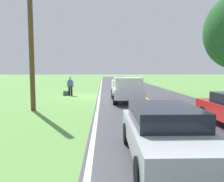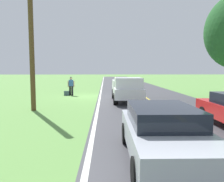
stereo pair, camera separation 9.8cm
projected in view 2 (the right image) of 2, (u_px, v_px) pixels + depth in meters
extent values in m
plane|color=#609347|center=(85.00, 96.00, 20.03)|extent=(200.00, 200.00, 0.00)
cube|color=#3D3D42|center=(144.00, 96.00, 20.19)|extent=(8.30, 120.00, 0.00)
cube|color=silver|center=(100.00, 96.00, 20.07)|extent=(0.16, 117.60, 0.00)
cube|color=gold|center=(144.00, 96.00, 20.19)|extent=(0.14, 117.60, 0.00)
cylinder|color=black|center=(72.00, 91.00, 20.56)|extent=(0.18, 0.18, 0.88)
cylinder|color=black|center=(70.00, 91.00, 20.77)|extent=(0.18, 0.18, 0.88)
cube|color=#335999|center=(71.00, 83.00, 20.60)|extent=(0.42, 0.29, 0.58)
sphere|color=tan|center=(71.00, 79.00, 20.56)|extent=(0.23, 0.23, 0.23)
sphere|color=#4C564C|center=(71.00, 78.00, 20.55)|extent=(0.20, 0.20, 0.20)
cube|color=#234C2D|center=(71.00, 82.00, 20.79)|extent=(0.33, 0.22, 0.44)
cylinder|color=tan|center=(74.00, 84.00, 20.62)|extent=(0.10, 0.10, 0.58)
cylinder|color=tan|center=(68.00, 84.00, 20.56)|extent=(0.10, 0.10, 0.58)
cube|color=#384C56|center=(67.00, 93.00, 20.59)|extent=(0.47, 0.24, 0.43)
cube|color=silver|center=(126.00, 91.00, 16.89)|extent=(2.01, 5.40, 0.70)
cube|color=silver|center=(128.00, 83.00, 15.64)|extent=(1.84, 2.16, 0.72)
cube|color=black|center=(128.00, 82.00, 15.64)|extent=(1.68, 1.30, 0.43)
cube|color=silver|center=(137.00, 83.00, 17.94)|extent=(0.11, 3.02, 0.45)
cube|color=silver|center=(114.00, 83.00, 17.89)|extent=(0.11, 3.02, 0.45)
cube|color=silver|center=(124.00, 82.00, 19.42)|extent=(1.84, 0.10, 0.45)
cylinder|color=black|center=(142.00, 99.00, 15.21)|extent=(0.30, 0.80, 0.80)
cylinder|color=black|center=(116.00, 99.00, 15.16)|extent=(0.30, 0.80, 0.80)
cylinder|color=black|center=(135.00, 94.00, 18.49)|extent=(0.30, 0.80, 0.80)
cylinder|color=black|center=(114.00, 94.00, 18.44)|extent=(0.30, 0.80, 0.80)
cube|color=#B2B7C1|center=(163.00, 136.00, 5.76)|extent=(1.90, 4.42, 0.62)
cube|color=black|center=(162.00, 114.00, 5.91)|extent=(1.66, 2.39, 0.46)
cylinder|color=black|center=(223.00, 172.00, 4.41)|extent=(0.25, 0.66, 0.66)
cylinder|color=black|center=(138.00, 173.00, 4.38)|extent=(0.25, 0.66, 0.66)
cylinder|color=black|center=(178.00, 133.00, 7.20)|extent=(0.25, 0.66, 0.66)
cylinder|color=black|center=(126.00, 133.00, 7.16)|extent=(0.25, 0.66, 0.66)
cylinder|color=black|center=(204.00, 114.00, 10.40)|extent=(0.25, 0.66, 0.66)
cylinder|color=brown|center=(32.00, 43.00, 12.67)|extent=(0.28, 0.28, 7.75)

